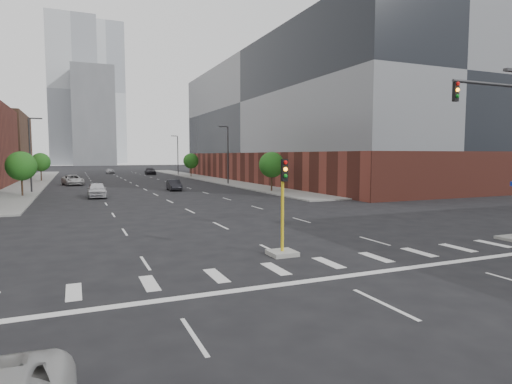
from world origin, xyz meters
TOP-DOWN VIEW (x-y plane):
  - ground at (0.00, 0.00)m, footprint 400.00×400.00m
  - sidewalk_left_far at (-15.00, 74.00)m, footprint 5.00×92.00m
  - sidewalk_right_far at (15.00, 74.00)m, footprint 5.00×92.00m
  - building_right_main at (29.50, 60.00)m, footprint 24.00×70.00m
  - tower_left at (-8.00, 220.00)m, footprint 22.00×22.00m
  - tower_right at (10.00, 260.00)m, footprint 20.00×20.00m
  - tower_mid at (0.00, 200.00)m, footprint 18.00×18.00m
  - median_traffic_signal at (0.00, 8.97)m, footprint 1.20×1.20m
  - mast_arm_signal at (12.61, 7.50)m, footprint 5.12×0.90m
  - streetlight_right_a at (13.41, 55.00)m, footprint 1.60×0.22m
  - streetlight_right_b at (13.41, 90.00)m, footprint 1.60×0.22m
  - streetlight_left at (-13.41, 50.00)m, footprint 1.60×0.22m
  - tree_left_near at (-14.00, 45.00)m, footprint 3.20×3.20m
  - tree_left_far at (-14.00, 75.00)m, footprint 3.20×3.20m
  - tree_right_near at (14.00, 40.00)m, footprint 3.20×3.20m
  - tree_right_far at (14.00, 80.00)m, footprint 3.20×3.20m
  - car_near_left at (-6.46, 40.99)m, footprint 2.06×4.93m
  - car_mid_right at (3.25, 47.07)m, footprint 1.69×4.34m
  - car_far_left at (-8.91, 63.11)m, footprint 3.53×6.01m
  - car_deep_right at (7.95, 94.87)m, footprint 2.52×5.66m
  - car_distant at (-0.47, 103.73)m, footprint 1.98×4.04m

SIDE VIEW (x-z plane):
  - ground at x=0.00m, z-range 0.00..0.00m
  - sidewalk_left_far at x=-15.00m, z-range 0.00..0.15m
  - sidewalk_right_far at x=15.00m, z-range 0.00..0.15m
  - car_distant at x=-0.47m, z-range 0.00..1.32m
  - car_mid_right at x=3.25m, z-range 0.00..1.41m
  - car_far_left at x=-8.91m, z-range 0.00..1.57m
  - car_deep_right at x=7.95m, z-range 0.00..1.61m
  - car_near_left at x=-6.46m, z-range 0.00..1.67m
  - median_traffic_signal at x=0.00m, z-range -1.23..3.17m
  - tree_left_near at x=-14.00m, z-range 0.97..5.82m
  - tree_left_far at x=-14.00m, z-range 0.97..5.82m
  - tree_right_near at x=14.00m, z-range 0.97..5.82m
  - tree_right_far at x=14.00m, z-range 0.97..5.82m
  - streetlight_right_a at x=13.41m, z-range 0.47..9.55m
  - streetlight_right_b at x=13.41m, z-range 0.47..9.55m
  - streetlight_left at x=-13.41m, z-range 0.47..9.55m
  - mast_arm_signal at x=12.61m, z-range 1.11..10.18m
  - building_right_main at x=29.50m, z-range 0.00..22.00m
  - tower_mid at x=0.00m, z-range 0.00..44.00m
  - tower_left at x=-8.00m, z-range 0.00..70.00m
  - tower_right at x=10.00m, z-range 0.00..80.00m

